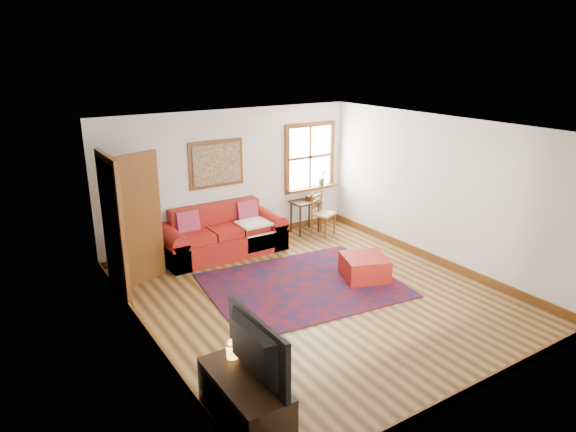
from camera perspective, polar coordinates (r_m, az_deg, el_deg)
ground at (r=7.73m, az=3.27°, el=-8.88°), size 5.50×5.50×0.00m
room_envelope at (r=7.16m, az=3.43°, el=3.05°), size 5.04×5.54×2.52m
window at (r=10.37m, az=2.64°, el=5.83°), size 1.18×0.20×1.38m
doorway at (r=7.96m, az=-17.42°, el=-0.58°), size 0.89×1.08×2.14m
framed_artwork at (r=9.31m, az=-7.96°, el=5.76°), size 1.05×0.07×0.85m
persian_rug at (r=8.04m, az=1.64°, el=-7.68°), size 3.08×2.58×0.02m
red_leather_sofa at (r=9.27m, az=-7.31°, el=-2.42°), size 2.19×0.91×0.86m
red_ottoman at (r=8.29m, az=8.50°, el=-5.69°), size 0.86×0.86×0.38m
side_table at (r=10.16m, az=1.90°, el=1.02°), size 0.54×0.41×0.65m
ladder_back_chair at (r=10.11m, az=3.72°, el=0.46°), size 0.51×0.50×0.85m
media_cabinet at (r=5.17m, az=-4.79°, el=-20.17°), size 0.49×1.09×0.60m
television at (r=4.81m, az=-4.56°, el=-14.67°), size 0.14×1.05×0.61m
candle_hurricane at (r=5.22m, az=-6.24°, el=-14.67°), size 0.12×0.12×0.18m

